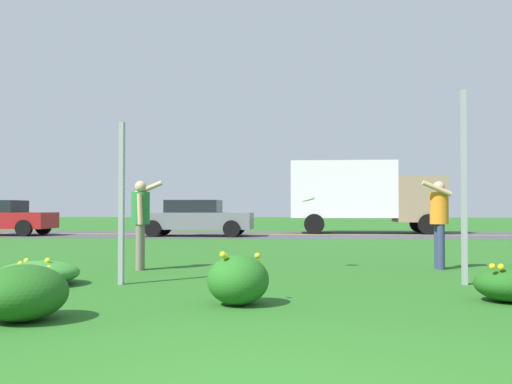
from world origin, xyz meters
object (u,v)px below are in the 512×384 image
at_px(sign_post_near_path, 122,203).
at_px(frisbee_white, 308,200).
at_px(person_catcher_orange_shirt, 439,216).
at_px(car_gray_center_left, 196,218).
at_px(sign_post_by_roadside, 464,187).
at_px(person_thrower_green_shirt, 141,216).
at_px(box_truck_tan, 363,193).

relative_size(sign_post_near_path, frisbee_white, 10.03).
relative_size(person_catcher_orange_shirt, car_gray_center_left, 0.36).
relative_size(sign_post_by_roadside, frisbee_white, 11.99).
xyz_separation_m(sign_post_near_path, person_thrower_green_shirt, (-0.30, 2.11, -0.23)).
height_order(sign_post_by_roadside, person_catcher_orange_shirt, sign_post_by_roadside).
bearing_deg(person_thrower_green_shirt, frisbee_white, 8.17).
height_order(person_thrower_green_shirt, frisbee_white, person_thrower_green_shirt).
bearing_deg(box_truck_tan, person_catcher_orange_shirt, -89.85).
xyz_separation_m(person_thrower_green_shirt, person_catcher_orange_shirt, (5.48, 0.63, -0.00)).
xyz_separation_m(sign_post_by_roadside, car_gray_center_left, (-6.89, 15.12, -0.70)).
relative_size(sign_post_near_path, sign_post_by_roadside, 0.84).
bearing_deg(box_truck_tan, sign_post_near_path, -105.19).
distance_m(sign_post_near_path, person_thrower_green_shirt, 2.14).
bearing_deg(box_truck_tan, frisbee_white, -98.26).
distance_m(sign_post_near_path, person_catcher_orange_shirt, 5.86).
bearing_deg(sign_post_by_roadside, car_gray_center_left, 114.50).
xyz_separation_m(frisbee_white, car_gray_center_left, (-4.58, 12.98, -0.55)).
bearing_deg(person_catcher_orange_shirt, sign_post_near_path, -152.10).
height_order(sign_post_near_path, person_thrower_green_shirt, sign_post_near_path).
bearing_deg(frisbee_white, person_thrower_green_shirt, -171.83).
bearing_deg(sign_post_near_path, frisbee_white, 42.74).
bearing_deg(car_gray_center_left, sign_post_near_path, -83.32).
bearing_deg(car_gray_center_left, person_thrower_green_shirt, -83.55).
xyz_separation_m(sign_post_near_path, sign_post_by_roadside, (5.07, 0.41, 0.24)).
bearing_deg(person_thrower_green_shirt, car_gray_center_left, 96.45).
xyz_separation_m(sign_post_near_path, car_gray_center_left, (-1.82, 15.53, -0.47)).
distance_m(person_thrower_green_shirt, car_gray_center_left, 13.50).
height_order(person_catcher_orange_shirt, box_truck_tan, box_truck_tan).
relative_size(person_thrower_green_shirt, car_gray_center_left, 0.37).
distance_m(sign_post_by_roadside, car_gray_center_left, 16.63).
height_order(sign_post_by_roadside, frisbee_white, sign_post_by_roadside).
bearing_deg(sign_post_by_roadside, frisbee_white, 137.14).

